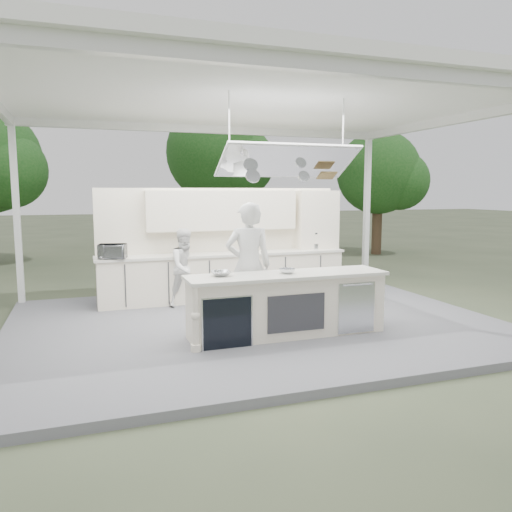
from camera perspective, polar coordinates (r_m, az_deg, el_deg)
name	(u,v)px	position (r m, az deg, el deg)	size (l,w,h in m)	color
ground	(255,328)	(8.56, -0.08, -8.23)	(90.00, 90.00, 0.00)	#4D553A
stage_deck	(255,325)	(8.54, -0.08, -7.84)	(8.00, 6.00, 0.12)	#595A5E
tent	(256,103)	(8.35, -0.03, 17.10)	(8.20, 6.20, 3.86)	white
demo_island	(286,304)	(7.64, 3.45, -5.54)	(3.10, 0.79, 0.95)	white
back_counter	(225,276)	(10.20, -3.58, -2.24)	(5.08, 0.72, 0.95)	white
back_wall_unit	(242,227)	(10.41, -1.59, 3.38)	(5.05, 0.48, 2.25)	white
tree_cluster	(158,162)	(17.76, -11.16, 10.46)	(19.55, 9.40, 5.85)	#463123
head_chef	(249,265)	(7.99, -0.86, -1.07)	(0.74, 0.48, 2.02)	silver
sous_chef	(186,267)	(9.62, -7.98, -1.28)	(0.72, 0.56, 1.49)	silver
toaster_oven	(112,251)	(9.56, -16.08, 0.51)	(0.49, 0.33, 0.27)	#B8BBC0
bowl_large	(221,273)	(7.35, -4.04, -2.00)	(0.30, 0.30, 0.07)	silver
bowl_small	(287,271)	(7.57, 3.59, -1.71)	(0.24, 0.24, 0.08)	silver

